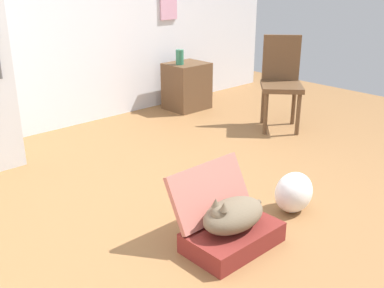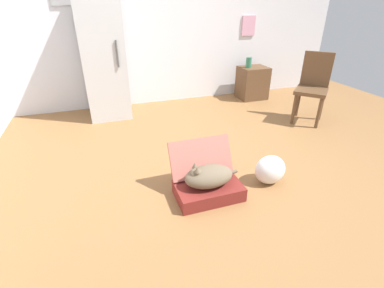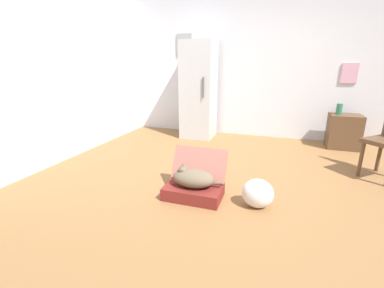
% 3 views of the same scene
% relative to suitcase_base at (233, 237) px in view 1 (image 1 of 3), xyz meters
% --- Properties ---
extents(ground_plane, '(7.68, 7.68, 0.00)m').
position_rel_suitcase_base_xyz_m(ground_plane, '(0.28, 0.58, -0.06)').
color(ground_plane, olive).
rests_on(ground_plane, ground).
extents(wall_back, '(6.40, 0.15, 2.60)m').
position_rel_suitcase_base_xyz_m(wall_back, '(0.28, 2.84, 1.24)').
color(wall_back, silver).
rests_on(wall_back, ground).
extents(suitcase_base, '(0.59, 0.36, 0.13)m').
position_rel_suitcase_base_xyz_m(suitcase_base, '(0.00, 0.00, 0.00)').
color(suitcase_base, maroon).
rests_on(suitcase_base, ground).
extents(suitcase_lid, '(0.59, 0.20, 0.34)m').
position_rel_suitcase_base_xyz_m(suitcase_lid, '(0.00, 0.20, 0.23)').
color(suitcase_lid, '#B26356').
rests_on(suitcase_lid, suitcase_base).
extents(cat, '(0.52, 0.27, 0.23)m').
position_rel_suitcase_base_xyz_m(cat, '(-0.01, 0.00, 0.16)').
color(cat, brown).
rests_on(cat, suitcase_base).
extents(plastic_bag_white, '(0.30, 0.24, 0.29)m').
position_rel_suitcase_base_xyz_m(plastic_bag_white, '(0.64, 0.02, 0.08)').
color(plastic_bag_white, white).
rests_on(plastic_bag_white, ground).
extents(side_table, '(0.48, 0.41, 0.56)m').
position_rel_suitcase_base_xyz_m(side_table, '(1.81, 2.43, 0.21)').
color(side_table, brown).
rests_on(side_table, ground).
extents(vase_tall, '(0.09, 0.09, 0.17)m').
position_rel_suitcase_base_xyz_m(vase_tall, '(1.69, 2.42, 0.58)').
color(vase_tall, '#2D7051').
rests_on(vase_tall, side_table).
extents(chair, '(0.61, 0.61, 0.96)m').
position_rel_suitcase_base_xyz_m(chair, '(2.07, 1.23, 0.45)').
color(chair, brown).
rests_on(chair, ground).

